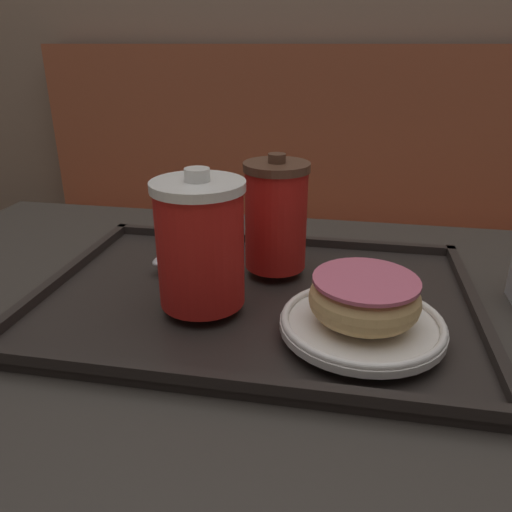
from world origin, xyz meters
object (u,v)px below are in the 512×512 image
Objects in this scene: coffee_cup_rear at (276,215)px; spoon at (172,255)px; coffee_cup_front at (200,243)px; donut_chocolate_glazed at (364,298)px.

coffee_cup_rear is 0.15m from spoon.
spoon is at bearing 124.27° from coffee_cup_front.
donut_chocolate_glazed is at bearing 74.54° from spoon.
donut_chocolate_glazed is at bearing -51.89° from coffee_cup_rear.
coffee_cup_rear is 0.18m from donut_chocolate_glazed.
donut_chocolate_glazed is 0.29m from spoon.
coffee_cup_rear is at bearing 59.43° from coffee_cup_front.
coffee_cup_rear is 0.97× the size of spoon.
coffee_cup_rear is at bearing 104.20° from spoon.
coffee_cup_front is 0.15m from spoon.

